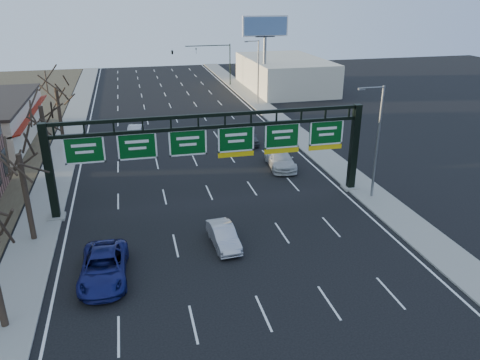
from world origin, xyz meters
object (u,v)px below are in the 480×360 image
object	(u,v)px
sign_gantry	(214,146)
car_white_wagon	(280,159)
car_silver_sedan	(223,236)
car_blue_suv	(104,267)

from	to	relation	value
sign_gantry	car_white_wagon	world-z (taller)	sign_gantry
car_silver_sedan	car_white_wagon	size ratio (longest dim) A/B	0.75
sign_gantry	car_silver_sedan	xyz separation A→B (m)	(-0.75, -6.70, -3.95)
car_blue_suv	car_silver_sedan	world-z (taller)	car_blue_suv
car_blue_suv	car_white_wagon	distance (m)	21.80
car_white_wagon	car_silver_sedan	bearing A→B (deg)	-117.35
car_blue_suv	car_white_wagon	world-z (taller)	car_white_wagon
car_silver_sedan	car_blue_suv	bearing A→B (deg)	-167.81
sign_gantry	car_silver_sedan	size ratio (longest dim) A/B	5.97
sign_gantry	car_silver_sedan	world-z (taller)	sign_gantry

